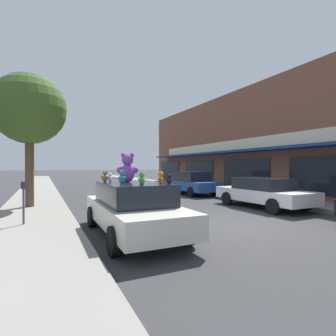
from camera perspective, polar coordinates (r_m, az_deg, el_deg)
The scene contains 17 objects.
ground_plane at distance 8.80m, azimuth 14.91°, elevation -11.96°, with size 260.00×260.00×0.00m, color #333335.
sidewalk_near at distance 6.78m, azimuth -28.21°, elevation -15.08°, with size 2.54×90.00×0.16m.
storefront_row at distance 24.84m, azimuth 29.54°, elevation 4.56°, with size 16.56×29.89×7.42m.
plush_art_car at distance 7.29m, azimuth -7.58°, elevation -8.50°, with size 1.98×4.70×1.43m.
teddy_bear_giant at distance 7.44m, azimuth -8.80°, elevation -0.00°, with size 0.63×0.45×0.83m.
teddy_bear_white at distance 8.05m, azimuth -12.49°, elevation -1.97°, with size 0.19×0.16×0.25m.
teddy_bear_green at distance 6.28m, azimuth -5.72°, elevation -2.31°, with size 0.21×0.23×0.32m.
teddy_bear_black at distance 6.60m, azimuth 0.26°, elevation -2.43°, with size 0.20×0.14×0.26m.
teddy_bear_teal at distance 6.94m, azimuth -10.03°, elevation -1.94°, with size 0.21×0.26×0.35m.
teddy_bear_brown at distance 7.83m, azimuth -13.57°, elevation -1.79°, with size 0.24×0.18×0.32m.
teddy_bear_orange at distance 6.85m, azimuth -1.61°, elevation -2.08°, with size 0.21×0.23×0.32m.
teddy_bear_yellow at distance 6.80m, azimuth -5.75°, elevation -2.32°, with size 0.21×0.14×0.27m.
teddy_bear_blue at distance 7.84m, azimuth -9.49°, elevation -1.99°, with size 0.15×0.20×0.26m.
parked_car_far_center at distance 12.61m, azimuth 19.96°, elevation -4.93°, with size 2.01×4.54×1.35m.
parked_car_far_right at distance 17.62m, azimuth 5.01°, elevation -3.14°, with size 1.91×4.60×1.53m.
street_tree at distance 12.88m, azimuth -27.95°, elevation 11.21°, with size 3.01×3.01×5.69m.
parking_meter at distance 8.91m, azimuth -28.95°, elevation -5.55°, with size 0.14×0.10×1.27m.
Camera 1 is at (-5.60, -6.53, 1.88)m, focal length 28.00 mm.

